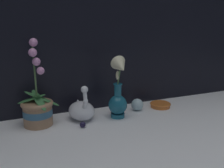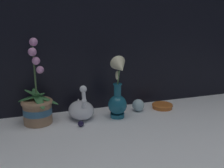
% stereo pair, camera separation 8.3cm
% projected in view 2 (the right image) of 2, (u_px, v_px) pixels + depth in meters
% --- Properties ---
extents(ground_plane, '(2.80, 2.80, 0.00)m').
position_uv_depth(ground_plane, '(114.00, 126.00, 1.21)').
color(ground_plane, white).
extents(orchid_potted_plant, '(0.19, 0.18, 0.40)m').
position_uv_depth(orchid_potted_plant, '(37.00, 106.00, 1.22)').
color(orchid_potted_plant, '#9E7556').
rests_on(orchid_potted_plant, ground_plane).
extents(swan_figurine, '(0.12, 0.18, 0.18)m').
position_uv_depth(swan_figurine, '(81.00, 109.00, 1.29)').
color(swan_figurine, white).
rests_on(swan_figurine, ground_plane).
extents(blue_vase, '(0.09, 0.13, 0.31)m').
position_uv_depth(blue_vase, '(118.00, 94.00, 1.28)').
color(blue_vase, '#195B75').
rests_on(blue_vase, ground_plane).
extents(glass_sphere, '(0.06, 0.06, 0.06)m').
position_uv_depth(glass_sphere, '(138.00, 105.00, 1.39)').
color(glass_sphere, silver).
rests_on(glass_sphere, ground_plane).
extents(amber_dish, '(0.11, 0.11, 0.02)m').
position_uv_depth(amber_dish, '(162.00, 106.00, 1.44)').
color(amber_dish, '#C66628').
rests_on(amber_dish, ground_plane).
extents(glass_bauble, '(0.03, 0.03, 0.03)m').
position_uv_depth(glass_bauble, '(81.00, 124.00, 1.20)').
color(glass_bauble, '#191433').
rests_on(glass_bauble, ground_plane).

